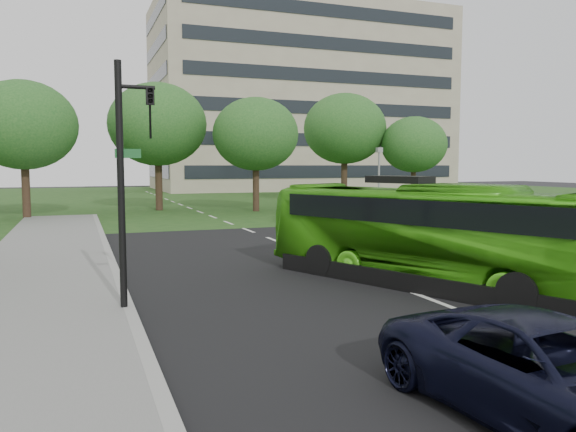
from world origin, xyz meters
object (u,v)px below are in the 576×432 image
at_px(tree_park_a, 23,125).
at_px(bus, 429,235).
at_px(office_building, 299,101).
at_px(tree_park_b, 158,125).
at_px(tree_park_d, 345,129).
at_px(suv, 552,373).
at_px(camera_pole, 379,172).
at_px(traffic_light, 129,167).
at_px(tree_park_c, 256,134).
at_px(sedan, 320,209).
at_px(tree_park_e, 414,145).

bearing_deg(tree_park_a, bus, -64.00).
distance_m(office_building, tree_park_b, 41.79).
height_order(tree_park_d, suv, tree_park_d).
bearing_deg(office_building, tree_park_a, -131.36).
xyz_separation_m(tree_park_b, camera_pole, (12.48, -10.34, -3.41)).
xyz_separation_m(suv, traffic_light, (-4.52, 7.62, 2.61)).
height_order(tree_park_d, bus, tree_park_d).
relative_size(tree_park_c, tree_park_d, 0.85).
bearing_deg(sedan, office_building, -2.73).
bearing_deg(tree_park_d, office_building, 75.51).
xyz_separation_m(tree_park_b, traffic_light, (-4.55, -29.01, -2.98)).
relative_size(bus, sedan, 2.27).
distance_m(sedan, suv, 26.21).
bearing_deg(tree_park_d, traffic_light, -123.50).
bearing_deg(tree_park_b, suv, -90.04).
relative_size(tree_park_d, bus, 0.95).
bearing_deg(traffic_light, tree_park_c, 64.50).
bearing_deg(camera_pole, sedan, -178.95).
bearing_deg(bus, tree_park_a, 92.20).
distance_m(tree_park_e, camera_pole, 13.48).
xyz_separation_m(tree_park_e, traffic_light, (-26.02, -28.46, -1.78)).
relative_size(tree_park_b, traffic_light, 1.66).
distance_m(tree_park_d, tree_park_e, 6.16).
height_order(office_building, tree_park_a, office_building).
bearing_deg(tree_park_c, tree_park_b, 152.28).
distance_m(tree_park_e, traffic_light, 38.60).
bearing_deg(sedan, tree_park_b, 51.51).
distance_m(tree_park_d, suv, 43.25).
bearing_deg(tree_park_e, traffic_light, -132.43).
height_order(sedan, camera_pole, camera_pole).
bearing_deg(tree_park_c, suv, -100.96).
bearing_deg(bus, tree_park_b, 73.07).
bearing_deg(sedan, tree_park_a, 83.07).
relative_size(tree_park_d, sedan, 2.16).
bearing_deg(camera_pole, bus, -130.31).
xyz_separation_m(tree_park_b, tree_park_c, (6.42, -3.37, -0.75)).
relative_size(tree_park_a, bus, 0.84).
bearing_deg(tree_park_b, tree_park_a, -154.10).
xyz_separation_m(sedan, traffic_light, (-12.38, -17.38, 2.56)).
bearing_deg(tree_park_d, sedan, -121.02).
xyz_separation_m(tree_park_c, suv, (-6.44, -33.26, -4.84)).
bearing_deg(tree_park_e, tree_park_a, -173.15).
height_order(bus, traffic_light, traffic_light).
height_order(tree_park_b, tree_park_e, tree_park_b).
bearing_deg(sedan, tree_park_c, 27.27).
relative_size(tree_park_e, sedan, 1.68).
relative_size(tree_park_d, camera_pole, 2.16).
bearing_deg(traffic_light, sedan, 52.20).
bearing_deg(camera_pole, office_building, 60.28).
bearing_deg(tree_park_b, traffic_light, -98.91).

